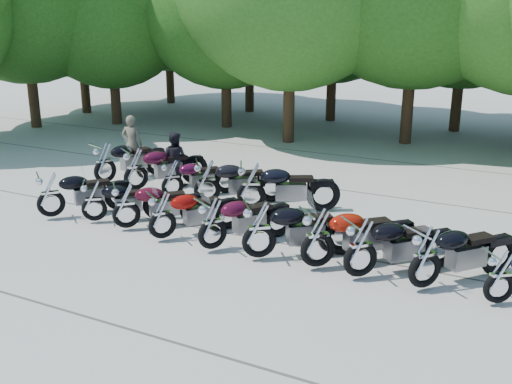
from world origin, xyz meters
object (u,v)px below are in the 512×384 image
at_px(motorcycle_5, 259,228).
at_px(motorcycle_9, 500,276).
at_px(motorcycle_0, 50,193).
at_px(motorcycle_10, 104,162).
at_px(rider_1, 175,159).
at_px(motorcycle_13, 207,180).
at_px(motorcycle_4, 212,222).
at_px(motorcycle_6, 318,236).
at_px(motorcycle_11, 135,168).
at_px(motorcycle_2, 126,204).
at_px(rider_0, 132,144).
at_px(motorcycle_8, 426,256).
at_px(motorcycle_1, 94,200).
at_px(motorcycle_7, 361,246).
at_px(motorcycle_3, 162,214).
at_px(motorcycle_12, 172,178).
at_px(motorcycle_14, 251,185).

bearing_deg(motorcycle_5, motorcycle_9, -126.41).
xyz_separation_m(motorcycle_0, motorcycle_10, (-0.84, 2.95, 0.04)).
bearing_deg(rider_1, motorcycle_13, 141.51).
height_order(motorcycle_4, motorcycle_9, motorcycle_4).
distance_m(motorcycle_10, motorcycle_13, 3.67).
distance_m(motorcycle_6, motorcycle_11, 7.01).
relative_size(motorcycle_5, motorcycle_13, 1.02).
xyz_separation_m(motorcycle_4, rider_1, (-3.57, 3.81, 0.14)).
bearing_deg(motorcycle_2, rider_0, -7.46).
bearing_deg(motorcycle_6, motorcycle_8, -133.40).
relative_size(motorcycle_0, motorcycle_1, 1.12).
height_order(motorcycle_1, motorcycle_4, motorcycle_4).
bearing_deg(motorcycle_7, motorcycle_4, 45.85).
bearing_deg(motorcycle_8, motorcycle_5, 41.79).
bearing_deg(motorcycle_11, motorcycle_10, 25.99).
bearing_deg(motorcycle_6, motorcycle_10, 26.26).
relative_size(motorcycle_0, motorcycle_4, 1.00).
distance_m(motorcycle_3, motorcycle_4, 1.30).
relative_size(motorcycle_0, motorcycle_13, 0.97).
bearing_deg(motorcycle_1, motorcycle_12, -50.52).
relative_size(motorcycle_9, rider_1, 1.27).
bearing_deg(motorcycle_3, motorcycle_5, -145.59).
relative_size(motorcycle_0, motorcycle_2, 1.04).
relative_size(motorcycle_3, motorcycle_13, 0.93).
distance_m(motorcycle_3, rider_1, 4.42).
bearing_deg(motorcycle_13, motorcycle_11, 50.93).
height_order(motorcycle_2, motorcycle_8, motorcycle_8).
bearing_deg(motorcycle_12, motorcycle_2, 141.64).
height_order(motorcycle_6, rider_0, rider_0).
bearing_deg(motorcycle_13, motorcycle_8, -148.53).
distance_m(motorcycle_8, motorcycle_9, 1.28).
bearing_deg(motorcycle_8, motorcycle_4, 41.45).
height_order(motorcycle_3, rider_0, rider_0).
relative_size(motorcycle_4, motorcycle_14, 0.91).
bearing_deg(motorcycle_8, motorcycle_10, 23.66).
bearing_deg(motorcycle_4, motorcycle_11, -2.06).
bearing_deg(motorcycle_13, rider_1, 20.71).
height_order(motorcycle_5, motorcycle_14, motorcycle_14).
relative_size(motorcycle_2, motorcycle_7, 0.93).
distance_m(motorcycle_14, rider_0, 5.45).
xyz_separation_m(motorcycle_10, motorcycle_13, (3.66, -0.26, -0.02)).
distance_m(motorcycle_10, motorcycle_11, 1.26).
bearing_deg(motorcycle_8, motorcycle_13, 17.34).
relative_size(motorcycle_8, motorcycle_9, 1.21).
xyz_separation_m(motorcycle_8, motorcycle_11, (-8.57, 2.59, 0.01)).
bearing_deg(motorcycle_1, motorcycle_11, -21.63).
bearing_deg(motorcycle_14, motorcycle_13, 63.17).
bearing_deg(motorcycle_12, motorcycle_6, -164.36).
bearing_deg(motorcycle_13, motorcycle_7, -153.84).
height_order(motorcycle_9, motorcycle_11, motorcycle_11).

